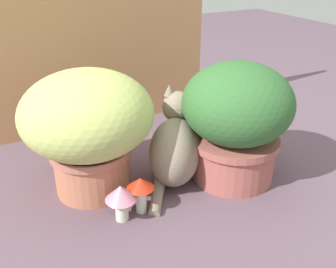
% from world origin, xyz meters
% --- Properties ---
extents(ground_plane, '(6.00, 6.00, 0.00)m').
position_xyz_m(ground_plane, '(0.00, 0.00, 0.00)').
color(ground_plane, '#624C5A').
extents(cardboard_backdrop, '(1.29, 0.03, 0.92)m').
position_xyz_m(cardboard_backdrop, '(-0.02, 0.57, 0.46)').
color(cardboard_backdrop, tan).
rests_on(cardboard_backdrop, ground).
extents(grass_planter, '(0.41, 0.41, 0.40)m').
position_xyz_m(grass_planter, '(-0.06, 0.09, 0.23)').
color(grass_planter, '#BD7053').
rests_on(grass_planter, ground).
extents(leafy_planter, '(0.36, 0.36, 0.41)m').
position_xyz_m(leafy_planter, '(0.39, -0.06, 0.22)').
color(leafy_planter, '#AB5951').
rests_on(leafy_planter, ground).
extents(cat, '(0.31, 0.33, 0.32)m').
position_xyz_m(cat, '(0.21, 0.02, 0.12)').
color(cat, gray).
rests_on(cat, ground).
extents(mushroom_ornament_pink, '(0.09, 0.09, 0.12)m').
position_xyz_m(mushroom_ornament_pink, '(-0.03, -0.11, 0.08)').
color(mushroom_ornament_pink, silver).
rests_on(mushroom_ornament_pink, ground).
extents(mushroom_ornament_red, '(0.08, 0.08, 0.12)m').
position_xyz_m(mushroom_ornament_red, '(0.03, -0.10, 0.09)').
color(mushroom_ornament_red, silver).
rests_on(mushroom_ornament_red, ground).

